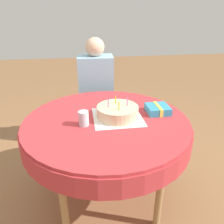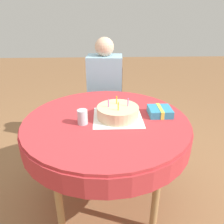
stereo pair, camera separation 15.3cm
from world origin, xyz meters
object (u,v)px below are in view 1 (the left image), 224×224
person (96,85)px  chair (97,104)px  birthday_cake (118,112)px  drinking_glass (84,118)px  gift_box (158,109)px

person → chair: bearing=90.0°
chair → person: (-0.01, -0.09, 0.25)m
chair → birthday_cake: bearing=-81.4°
drinking_glass → gift_box: size_ratio=0.60×
gift_box → birthday_cake: bearing=-173.9°
person → drinking_glass: 0.93m
birthday_cake → gift_box: birthday_cake is taller
chair → gift_box: bearing=-62.5°
chair → gift_box: chair is taller
chair → birthday_cake: birthday_cake is taller
person → birthday_cake: person is taller
chair → birthday_cake: (0.08, -0.91, 0.32)m
birthday_cake → drinking_glass: 0.26m
person → drinking_glass: person is taller
chair → gift_box: size_ratio=5.05×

